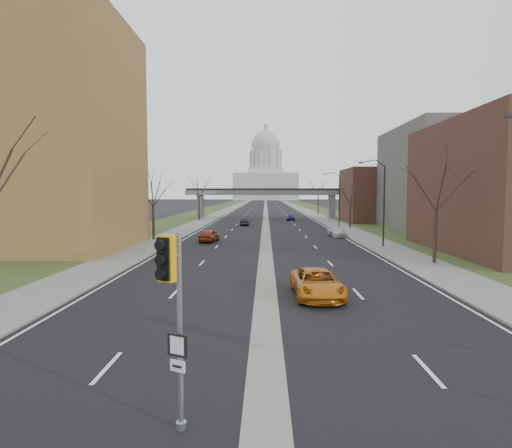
{
  "coord_description": "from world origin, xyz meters",
  "views": [
    {
      "loc": [
        -0.03,
        -10.95,
        5.5
      ],
      "look_at": [
        -0.53,
        11.34,
        3.87
      ],
      "focal_mm": 30.0,
      "sensor_mm": 36.0,
      "label": 1
    }
  ],
  "objects_px": {
    "car_right_near": "(317,283)",
    "car_left_near": "(209,236)",
    "car_left_far": "(245,222)",
    "car_right_mid": "(337,232)",
    "car_right_far": "(291,217)",
    "signal_pole_median": "(173,296)"
  },
  "relations": [
    {
      "from": "car_right_near",
      "to": "car_left_near",
      "type": "bearing_deg",
      "value": 107.09
    },
    {
      "from": "car_left_far",
      "to": "car_right_mid",
      "type": "relative_size",
      "value": 0.85
    },
    {
      "from": "car_right_near",
      "to": "car_right_far",
      "type": "bearing_deg",
      "value": 85.3
    },
    {
      "from": "signal_pole_median",
      "to": "car_left_far",
      "type": "height_order",
      "value": "signal_pole_median"
    },
    {
      "from": "car_left_far",
      "to": "car_right_near",
      "type": "xyz_separation_m",
      "value": [
        6.17,
        -49.24,
        0.11
      ]
    },
    {
      "from": "signal_pole_median",
      "to": "car_right_near",
      "type": "distance_m",
      "value": 14.09
    },
    {
      "from": "car_right_near",
      "to": "car_right_mid",
      "type": "distance_m",
      "value": 31.76
    },
    {
      "from": "car_right_mid",
      "to": "car_left_far",
      "type": "bearing_deg",
      "value": 119.48
    },
    {
      "from": "car_left_near",
      "to": "car_right_near",
      "type": "relative_size",
      "value": 0.79
    },
    {
      "from": "signal_pole_median",
      "to": "car_left_near",
      "type": "relative_size",
      "value": 1.11
    },
    {
      "from": "signal_pole_median",
      "to": "car_right_near",
      "type": "xyz_separation_m",
      "value": [
        4.78,
        13.02,
        -2.49
      ]
    },
    {
      "from": "signal_pole_median",
      "to": "car_right_mid",
      "type": "height_order",
      "value": "signal_pole_median"
    },
    {
      "from": "car_left_near",
      "to": "car_right_near",
      "type": "distance_m",
      "value": 26.83
    },
    {
      "from": "car_left_near",
      "to": "car_left_far",
      "type": "relative_size",
      "value": 1.1
    },
    {
      "from": "car_left_near",
      "to": "car_left_far",
      "type": "bearing_deg",
      "value": -90.1
    },
    {
      "from": "car_left_far",
      "to": "car_right_near",
      "type": "height_order",
      "value": "car_right_near"
    },
    {
      "from": "car_left_near",
      "to": "car_right_far",
      "type": "xyz_separation_m",
      "value": [
        11.32,
        37.28,
        -0.02
      ]
    },
    {
      "from": "car_right_near",
      "to": "signal_pole_median",
      "type": "bearing_deg",
      "value": -112.79
    },
    {
      "from": "car_left_near",
      "to": "car_left_far",
      "type": "xyz_separation_m",
      "value": [
        2.88,
        23.98,
        -0.09
      ]
    },
    {
      "from": "car_left_near",
      "to": "car_right_far",
      "type": "distance_m",
      "value": 38.96
    },
    {
      "from": "car_right_mid",
      "to": "car_right_far",
      "type": "distance_m",
      "value": 31.63
    },
    {
      "from": "signal_pole_median",
      "to": "car_right_mid",
      "type": "xyz_separation_m",
      "value": [
        10.99,
        44.17,
        -2.57
      ]
    }
  ]
}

